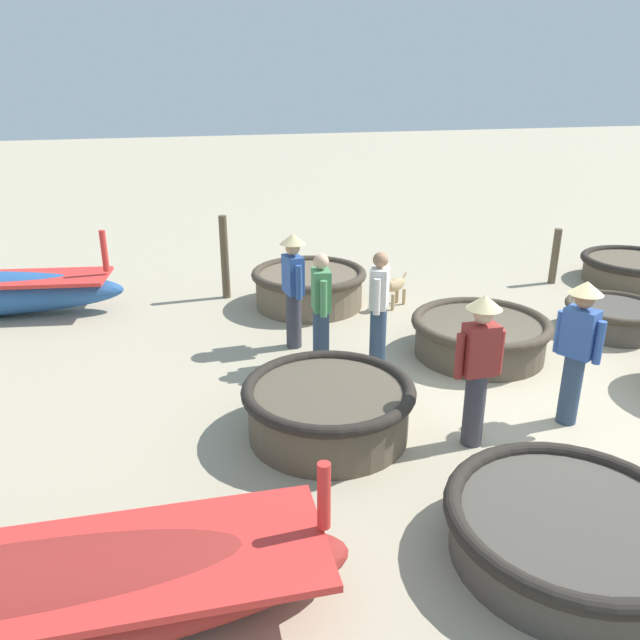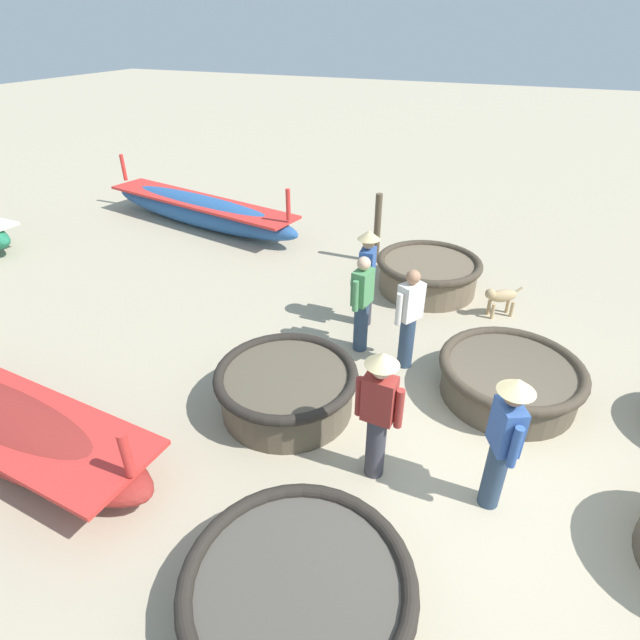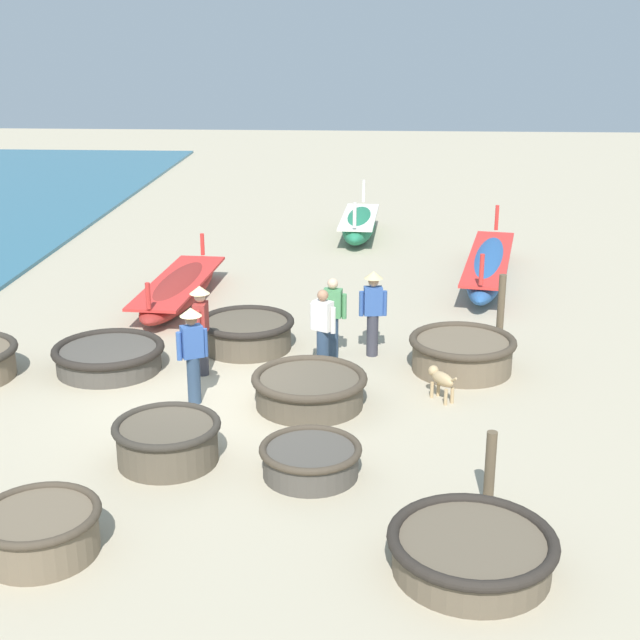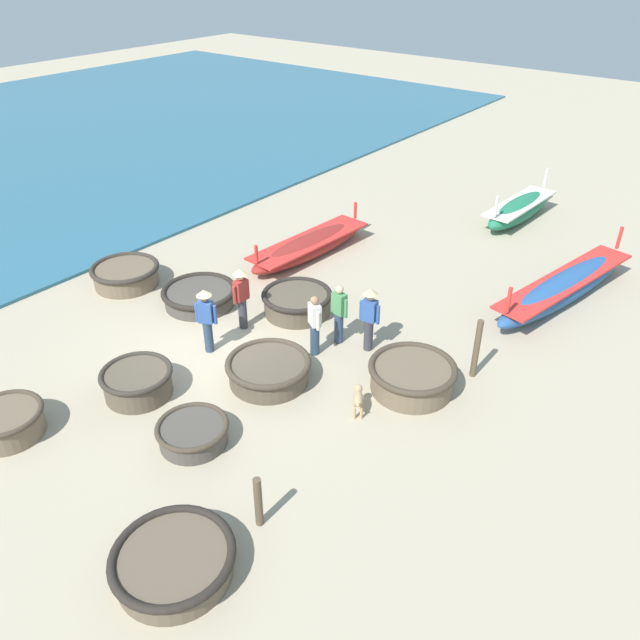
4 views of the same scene
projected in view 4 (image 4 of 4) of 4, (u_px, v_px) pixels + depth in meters
The scene contains 21 objects.
ground_plane at pixel (220, 354), 14.96m from camera, with size 80.00×80.00×0.00m, color tan.
coracle_far_left at pixel (126, 274), 17.74m from camera, with size 1.93×1.93×0.60m.
coracle_tilted at pixel (193, 433), 12.24m from camera, with size 1.45×1.45×0.46m.
coracle_beside_post at pixel (297, 302), 16.41m from camera, with size 1.87×1.87×0.62m.
coracle_front_left at pixel (137, 381), 13.49m from camera, with size 1.57×1.57×0.62m.
coracle_weathered at pixel (269, 370), 13.91m from camera, with size 1.93×1.93×0.56m.
coracle_nearest at pixel (7, 422), 12.41m from camera, with size 1.48×1.48×0.59m.
coracle_center at pixel (412, 376), 13.63m from camera, with size 1.95×1.95×0.64m.
coracle_front_right at pixel (200, 295), 16.83m from camera, with size 2.04×2.04×0.49m.
coracle_upturned at pixel (174, 562), 9.70m from camera, with size 1.98×1.98×0.49m.
long_boat_ochre_hull at pixel (564, 287), 16.95m from camera, with size 2.03×6.06×1.38m.
long_boat_blue_hull at pixel (310, 246), 19.37m from camera, with size 1.41×4.89×1.10m.
long_boat_green_hull at pixel (519, 209), 21.69m from camera, with size 1.18×4.09×1.41m.
fisherman_standing_left at pixel (241, 295), 15.46m from camera, with size 0.36×0.53×1.67m.
fisherman_crouching at pixel (206, 317), 14.57m from camera, with size 0.48×0.36×1.67m.
fisherman_standing_right at pixel (315, 324), 14.54m from camera, with size 0.47×0.36×1.57m.
fisherman_by_coracle at pixel (369, 315), 14.63m from camera, with size 0.53×0.36×1.67m.
fisherman_with_hat at pixel (339, 313), 14.97m from camera, with size 0.53×0.27×1.57m.
dog at pixel (358, 398), 12.96m from camera, with size 0.47×0.59×0.55m.
mooring_post_inland at pixel (258, 502), 10.39m from camera, with size 0.14×0.14×1.05m, color brown.
mooring_post_mid_beach at pixel (477, 349), 13.84m from camera, with size 0.14×0.14×1.47m, color brown.
Camera 4 is at (9.49, -8.15, 8.60)m, focal length 35.00 mm.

